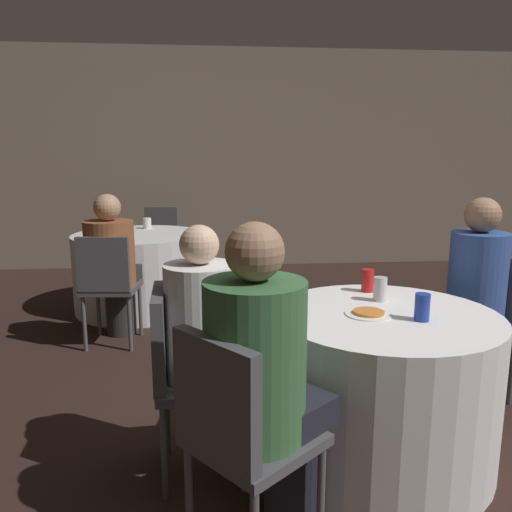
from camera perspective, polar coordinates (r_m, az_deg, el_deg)
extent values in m
plane|color=black|center=(2.72, 18.70, -21.20)|extent=(16.00, 16.00, 0.00)
cube|color=gray|center=(6.72, 3.37, 10.90)|extent=(16.00, 0.06, 2.80)
cylinder|color=white|center=(2.53, 14.13, -14.20)|extent=(1.06, 1.06, 0.73)
cylinder|color=silver|center=(4.90, -13.09, -1.70)|extent=(1.23, 1.23, 0.73)
cube|color=#47474C|center=(2.32, -6.16, -13.98)|extent=(0.42, 0.42, 0.04)
cube|color=#47474C|center=(2.24, -10.95, -8.96)|extent=(0.07, 0.38, 0.40)
cylinder|color=#4C4C51|center=(2.59, -2.27, -16.92)|extent=(0.03, 0.03, 0.43)
cylinder|color=#4C4C51|center=(2.29, -1.30, -20.89)|extent=(0.03, 0.03, 0.43)
cylinder|color=#4C4C51|center=(2.58, -10.17, -17.20)|extent=(0.03, 0.03, 0.43)
cylinder|color=#4C4C51|center=(2.28, -10.42, -21.24)|extent=(0.03, 0.03, 0.43)
cube|color=#47474C|center=(3.18, 23.51, -7.82)|extent=(0.56, 0.56, 0.04)
cube|color=#47474C|center=(3.27, 25.27, -3.38)|extent=(0.25, 0.34, 0.40)
cylinder|color=#4C4C51|center=(3.05, 24.54, -13.44)|extent=(0.03, 0.03, 0.43)
cylinder|color=#4C4C51|center=(3.19, 18.97, -11.88)|extent=(0.03, 0.03, 0.43)
cylinder|color=#4C4C51|center=(3.34, 27.20, -11.52)|extent=(0.03, 0.03, 0.43)
cylinder|color=#4C4C51|center=(3.47, 22.01, -10.22)|extent=(0.03, 0.03, 0.43)
cube|color=#47474C|center=(1.89, -0.13, -20.21)|extent=(0.56, 0.56, 0.04)
cube|color=#47474C|center=(1.67, -4.69, -15.93)|extent=(0.28, 0.33, 0.40)
cylinder|color=#4C4C51|center=(2.22, -0.09, -22.13)|extent=(0.03, 0.03, 0.43)
cylinder|color=#4C4C51|center=(2.03, 7.42, -25.71)|extent=(0.03, 0.03, 0.43)
cylinder|color=#4C4C51|center=(2.04, -7.66, -25.67)|extent=(0.03, 0.03, 0.43)
cube|color=#47474C|center=(5.78, -11.02, 1.19)|extent=(0.44, 0.44, 0.04)
cube|color=#47474C|center=(5.93, -10.76, 3.60)|extent=(0.38, 0.09, 0.40)
cylinder|color=#4C4C51|center=(5.63, -9.57, -1.45)|extent=(0.03, 0.03, 0.43)
cylinder|color=#4C4C51|center=(5.70, -12.93, -1.43)|extent=(0.03, 0.03, 0.43)
cylinder|color=#4C4C51|center=(5.96, -9.02, -0.74)|extent=(0.03, 0.03, 0.43)
cylinder|color=#4C4C51|center=(6.03, -12.21, -0.73)|extent=(0.03, 0.03, 0.43)
cube|color=#47474C|center=(4.00, -16.15, -3.49)|extent=(0.44, 0.44, 0.04)
cube|color=#47474C|center=(3.79, -17.08, -0.93)|extent=(0.38, 0.09, 0.40)
cylinder|color=#4C4C51|center=(4.27, -17.56, -5.92)|extent=(0.03, 0.03, 0.43)
cylinder|color=#4C4C51|center=(4.18, -13.09, -6.04)|extent=(0.03, 0.03, 0.43)
cylinder|color=#4C4C51|center=(3.96, -19.03, -7.33)|extent=(0.03, 0.03, 0.43)
cylinder|color=#4C4C51|center=(3.87, -14.22, -7.52)|extent=(0.03, 0.03, 0.43)
cylinder|color=#282828|center=(3.07, 21.24, -12.60)|extent=(0.24, 0.24, 0.47)
cube|color=#282828|center=(3.06, 22.65, -7.07)|extent=(0.43, 0.43, 0.12)
cylinder|color=#33519E|center=(3.10, 23.93, -2.61)|extent=(0.32, 0.32, 0.55)
sphere|color=#997056|center=(3.04, 24.49, 4.28)|extent=(0.20, 0.20, 0.20)
cylinder|color=#282828|center=(4.26, -15.18, -5.53)|extent=(0.24, 0.24, 0.47)
cube|color=#282828|center=(4.09, -15.78, -2.15)|extent=(0.38, 0.35, 0.12)
cylinder|color=brown|center=(3.95, -16.36, 0.29)|extent=(0.37, 0.37, 0.50)
sphere|color=tan|center=(3.90, -16.65, 5.34)|extent=(0.20, 0.20, 0.20)
cylinder|color=#33384C|center=(2.43, -0.59, -18.30)|extent=(0.24, 0.24, 0.47)
cube|color=#33384C|center=(2.30, -3.39, -12.28)|extent=(0.34, 0.32, 0.12)
cylinder|color=white|center=(2.22, -6.31, -7.47)|extent=(0.32, 0.32, 0.51)
sphere|color=#DBB293|center=(2.13, -6.51, 1.30)|extent=(0.17, 0.17, 0.17)
cylinder|color=black|center=(2.14, 4.42, -22.88)|extent=(0.24, 0.24, 0.47)
cube|color=black|center=(1.92, 2.31, -17.20)|extent=(0.46, 0.46, 0.12)
cylinder|color=#38663D|center=(1.75, -0.13, -11.81)|extent=(0.35, 0.35, 0.56)
sphere|color=#997056|center=(1.64, -0.14, 0.50)|extent=(0.20, 0.20, 0.20)
cylinder|color=white|center=(2.35, 12.74, -6.49)|extent=(0.22, 0.22, 0.01)
cylinder|color=orange|center=(2.35, 12.75, -6.28)|extent=(0.14, 0.14, 0.01)
cylinder|color=silver|center=(2.57, 14.01, -3.69)|extent=(0.07, 0.07, 0.12)
cylinder|color=#1E38A5|center=(2.32, 18.46, -5.58)|extent=(0.07, 0.07, 0.12)
cylinder|color=red|center=(2.73, 12.65, -2.75)|extent=(0.07, 0.07, 0.12)
cylinder|color=white|center=(5.17, -12.34, 3.68)|extent=(0.08, 0.08, 0.11)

